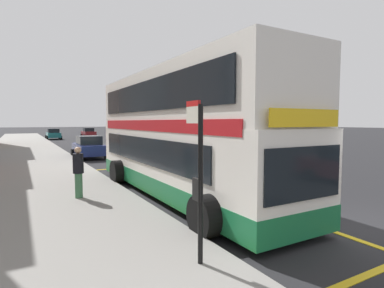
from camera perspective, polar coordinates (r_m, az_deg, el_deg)
name	(u,v)px	position (r m, az deg, el deg)	size (l,w,h in m)	color
ground_plane	(93,145)	(37.21, -17.97, -0.10)	(260.00, 260.00, 0.00)	black
pavement_near	(24,146)	(36.46, -28.81, -0.39)	(6.00, 76.00, 0.14)	gray
double_decker_bus	(179,138)	(10.95, -2.53, 1.14)	(3.19, 11.17, 4.40)	white
bus_bay_markings	(177,193)	(11.44, -2.81, -9.16)	(3.15, 14.20, 0.01)	gold
bus_stop_sign	(198,169)	(5.37, 1.18, -4.76)	(0.09, 0.51, 2.88)	black
parked_car_maroon_kerbside	(89,133)	(54.29, -18.77, 2.01)	(2.09, 4.20, 1.62)	maroon
parked_car_navy_across	(89,147)	(23.48, -18.69, -0.55)	(2.09, 4.20, 1.62)	navy
parked_car_teal_far	(53,134)	(50.34, -24.46, 1.71)	(2.09, 4.20, 1.62)	#196066
pedestrian_waiting_near_sign	(78,170)	(10.72, -20.46, -4.62)	(0.34, 0.34, 1.68)	#3F724C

